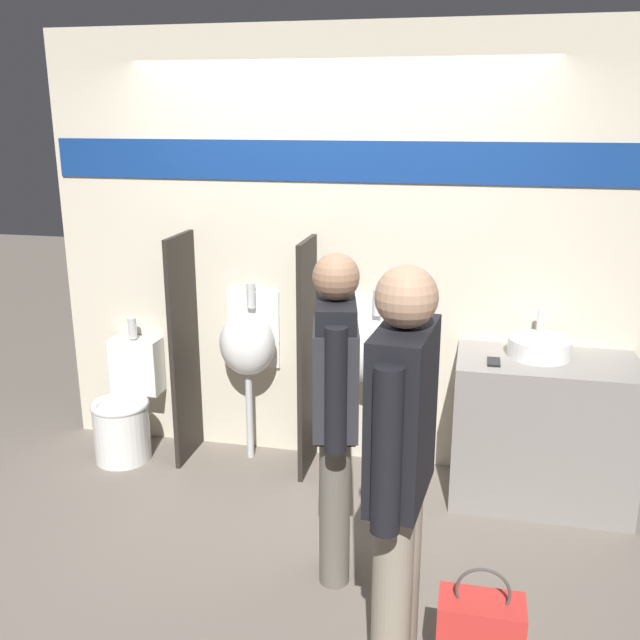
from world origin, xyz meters
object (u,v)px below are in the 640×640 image
Objects in this scene: person_in_vest at (335,397)px; cell_phone at (494,362)px; urinal_near_counter at (248,344)px; toilet at (126,411)px; sink_basin at (539,347)px; urinal_far at (374,353)px; person_with_lanyard at (400,467)px.

cell_phone is at bearing -52.80° from person_in_vest.
urinal_near_counter is 0.95m from toilet.
sink_basin is at bearing -55.92° from person_in_vest.
urinal_near_counter is at bearing 10.38° from toilet.
person_in_vest is (0.78, -1.10, 0.15)m from urinal_near_counter.
urinal_far is at bearing 5.23° from toilet.
cell_phone is 1.11m from person_in_vest.
sink_basin is 0.30× the size of urinal_near_counter.
urinal_far is (-0.71, 0.26, -0.09)m from cell_phone.
sink_basin is at bearing -15.02° from person_with_lanyard.
toilet is at bearing 56.95° from person_with_lanyard.
person_with_lanyard reaches higher than urinal_near_counter.
urinal_far is (-0.96, 0.09, -0.13)m from sink_basin.
cell_phone is 0.16× the size of toilet.
person_in_vest is (-0.02, -1.10, 0.15)m from urinal_far.
sink_basin reaches higher than cell_phone.
cell_phone is 0.12× the size of urinal_near_counter.
sink_basin is 0.39× the size of toilet.
sink_basin is at bearing 1.31° from toilet.
person_with_lanyard is (-0.61, -1.63, 0.02)m from sink_basin.
sink_basin is 0.30× the size of urinal_far.
toilet is 0.53× the size of person_with_lanyard.
urinal_near_counter is 1.30× the size of toilet.
person_with_lanyard is (1.15, -1.72, 0.15)m from urinal_near_counter.
person_with_lanyard is at bearing -38.63° from toilet.
urinal_far is 0.72× the size of person_in_vest.
urinal_near_counter reaches higher than sink_basin.
toilet is 1.96m from person_in_vest.
person_with_lanyard is (0.37, -0.62, 0.00)m from person_in_vest.
urinal_near_counter is (-1.77, 0.09, -0.13)m from sink_basin.
urinal_far is at bearing 0.00° from urinal_near_counter.
sink_basin is 0.31m from cell_phone.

